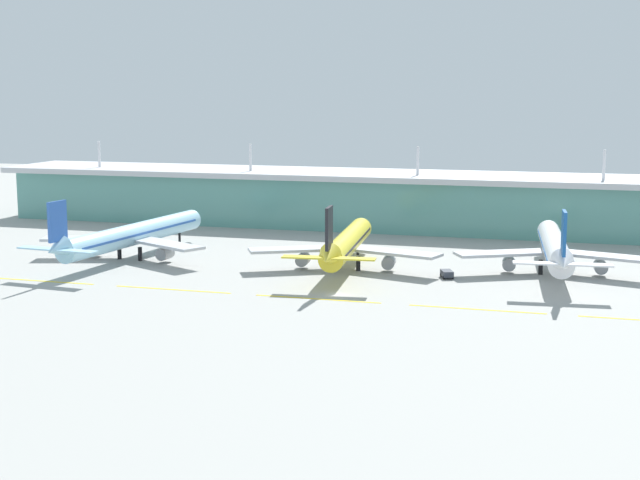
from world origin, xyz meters
TOP-DOWN VIEW (x-y plane):
  - ground_plane at (0.00, 0.00)m, footprint 600.00×600.00m
  - terminal_building at (-0.00, 101.49)m, footprint 288.00×34.00m
  - airliner_near at (-63.79, 27.06)m, footprint 48.57×71.18m
  - airliner_middle at (-5.62, 29.16)m, footprint 48.54×60.71m
  - airliner_far at (44.56, 37.70)m, footprint 48.56×63.48m
  - taxiway_stripe_west at (-71.00, -5.31)m, footprint 28.00×0.70m
  - taxiway_stripe_mid_west at (-37.00, -5.31)m, footprint 28.00×0.70m
  - taxiway_stripe_centre at (-3.00, -5.31)m, footprint 28.00×0.70m
  - taxiway_stripe_mid_east at (31.00, -5.31)m, footprint 28.00×0.70m
  - pushback_tug at (20.28, 25.04)m, footprint 3.85×4.98m

SIDE VIEW (x-z plane):
  - ground_plane at x=0.00m, z-range 0.00..0.00m
  - taxiway_stripe_west at x=-71.00m, z-range 0.00..0.04m
  - taxiway_stripe_mid_west at x=-37.00m, z-range 0.00..0.04m
  - taxiway_stripe_centre at x=-3.00m, z-range 0.00..0.04m
  - taxiway_stripe_mid_east at x=31.00m, z-range 0.00..0.04m
  - pushback_tug at x=20.28m, z-range 0.18..2.03m
  - airliner_middle at x=-5.62m, z-range -3.01..15.89m
  - airliner_far at x=44.56m, z-range -3.00..15.90m
  - airliner_near at x=-63.79m, z-range -2.99..15.91m
  - terminal_building at x=0.00m, z-range -4.30..22.68m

